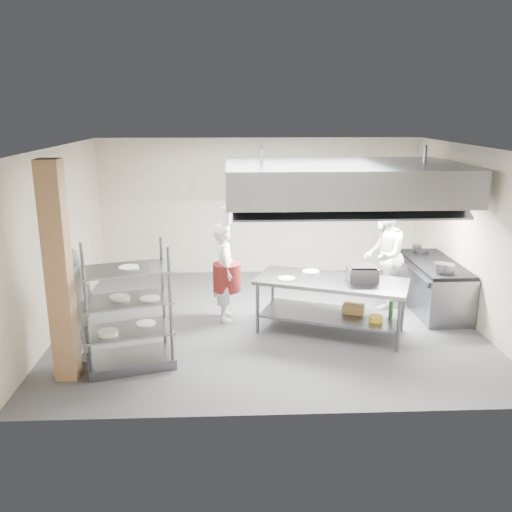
{
  "coord_description": "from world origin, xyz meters",
  "views": [
    {
      "loc": [
        -0.61,
        -8.83,
        3.6
      ],
      "look_at": [
        -0.2,
        0.2,
        1.13
      ],
      "focal_mm": 38.0,
      "sensor_mm": 36.0,
      "label": 1
    }
  ],
  "objects_px": {
    "pass_rack": "(128,307)",
    "griddle": "(362,274)",
    "cooking_range": "(433,287)",
    "chef_plating": "(76,308)",
    "stockpot": "(441,268)",
    "island": "(331,306)",
    "chef_line": "(383,256)",
    "chef_head": "(225,272)"
  },
  "relations": [
    {
      "from": "chef_plating",
      "to": "stockpot",
      "type": "height_order",
      "value": "chef_plating"
    },
    {
      "from": "cooking_range",
      "to": "griddle",
      "type": "bearing_deg",
      "value": -146.17
    },
    {
      "from": "cooking_range",
      "to": "griddle",
      "type": "height_order",
      "value": "griddle"
    },
    {
      "from": "pass_rack",
      "to": "chef_plating",
      "type": "distance_m",
      "value": 0.74
    },
    {
      "from": "pass_rack",
      "to": "griddle",
      "type": "bearing_deg",
      "value": -0.39
    },
    {
      "from": "chef_head",
      "to": "chef_line",
      "type": "distance_m",
      "value": 2.97
    },
    {
      "from": "chef_plating",
      "to": "stockpot",
      "type": "relative_size",
      "value": 7.31
    },
    {
      "from": "island",
      "to": "chef_plating",
      "type": "distance_m",
      "value": 4.0
    },
    {
      "from": "cooking_range",
      "to": "griddle",
      "type": "relative_size",
      "value": 4.3
    },
    {
      "from": "chef_line",
      "to": "griddle",
      "type": "height_order",
      "value": "chef_line"
    },
    {
      "from": "chef_head",
      "to": "chef_plating",
      "type": "height_order",
      "value": "chef_plating"
    },
    {
      "from": "chef_line",
      "to": "chef_head",
      "type": "bearing_deg",
      "value": -59.9
    },
    {
      "from": "island",
      "to": "griddle",
      "type": "height_order",
      "value": "griddle"
    },
    {
      "from": "chef_head",
      "to": "cooking_range",
      "type": "bearing_deg",
      "value": -92.14
    },
    {
      "from": "pass_rack",
      "to": "chef_plating",
      "type": "relative_size",
      "value": 1.03
    },
    {
      "from": "pass_rack",
      "to": "stockpot",
      "type": "relative_size",
      "value": 7.5
    },
    {
      "from": "griddle",
      "to": "stockpot",
      "type": "relative_size",
      "value": 1.93
    },
    {
      "from": "griddle",
      "to": "stockpot",
      "type": "bearing_deg",
      "value": 17.61
    },
    {
      "from": "pass_rack",
      "to": "stockpot",
      "type": "distance_m",
      "value": 5.23
    },
    {
      "from": "stockpot",
      "to": "chef_plating",
      "type": "bearing_deg",
      "value": -166.45
    },
    {
      "from": "stockpot",
      "to": "island",
      "type": "bearing_deg",
      "value": -169.8
    },
    {
      "from": "stockpot",
      "to": "pass_rack",
      "type": "bearing_deg",
      "value": -163.96
    },
    {
      "from": "cooking_range",
      "to": "chef_plating",
      "type": "relative_size",
      "value": 1.13
    },
    {
      "from": "cooking_range",
      "to": "chef_plating",
      "type": "height_order",
      "value": "chef_plating"
    },
    {
      "from": "island",
      "to": "chef_plating",
      "type": "bearing_deg",
      "value": -143.39
    },
    {
      "from": "island",
      "to": "cooking_range",
      "type": "distance_m",
      "value": 2.31
    },
    {
      "from": "island",
      "to": "pass_rack",
      "type": "relative_size",
      "value": 1.34
    },
    {
      "from": "island",
      "to": "chef_plating",
      "type": "xyz_separation_m",
      "value": [
        -3.83,
        -1.04,
        0.43
      ]
    },
    {
      "from": "chef_line",
      "to": "stockpot",
      "type": "distance_m",
      "value": 1.12
    },
    {
      "from": "griddle",
      "to": "stockpot",
      "type": "height_order",
      "value": "griddle"
    },
    {
      "from": "pass_rack",
      "to": "chef_line",
      "type": "bearing_deg",
      "value": 11.61
    },
    {
      "from": "island",
      "to": "chef_head",
      "type": "bearing_deg",
      "value": -179.22
    },
    {
      "from": "chef_head",
      "to": "griddle",
      "type": "xyz_separation_m",
      "value": [
        2.23,
        -0.73,
        0.16
      ]
    },
    {
      "from": "chef_head",
      "to": "chef_line",
      "type": "xyz_separation_m",
      "value": [
        2.92,
        0.52,
        0.12
      ]
    },
    {
      "from": "chef_line",
      "to": "chef_plating",
      "type": "height_order",
      "value": "chef_line"
    },
    {
      "from": "cooking_range",
      "to": "stockpot",
      "type": "bearing_deg",
      "value": -102.92
    },
    {
      "from": "pass_rack",
      "to": "chef_head",
      "type": "bearing_deg",
      "value": 36.05
    },
    {
      "from": "cooking_range",
      "to": "chef_line",
      "type": "relative_size",
      "value": 1.02
    },
    {
      "from": "stockpot",
      "to": "chef_head",
      "type": "bearing_deg",
      "value": 175.18
    },
    {
      "from": "chef_plating",
      "to": "griddle",
      "type": "height_order",
      "value": "chef_plating"
    },
    {
      "from": "chef_plating",
      "to": "griddle",
      "type": "bearing_deg",
      "value": 114.03
    },
    {
      "from": "chef_head",
      "to": "stockpot",
      "type": "bearing_deg",
      "value": -102.08
    }
  ]
}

